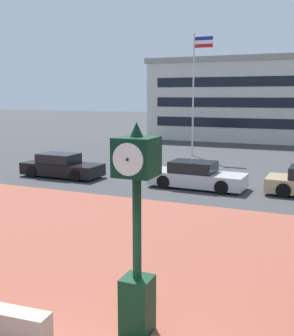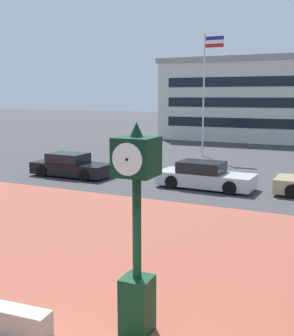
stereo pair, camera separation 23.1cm
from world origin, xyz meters
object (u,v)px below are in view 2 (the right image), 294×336
car_street_mid (71,166)px  flagpole_primary (205,87)px  car_street_distant (205,176)px  civic_building (286,99)px  street_clock (137,229)px

car_street_mid → flagpole_primary: bearing=159.4°
car_street_distant → civic_building: 25.93m
street_clock → car_street_distant: street_clock is taller
car_street_mid → civic_building: (7.83, 25.98, 3.45)m
flagpole_primary → civic_building: (3.66, 15.23, -0.96)m
car_street_distant → civic_building: bearing=-178.7°
car_street_mid → car_street_distant: bearing=92.7°
street_clock → civic_building: 38.37m
street_clock → car_street_distant: (-2.71, 12.54, -1.46)m
car_street_mid → street_clock: bearing=40.6°
street_clock → car_street_mid: (-10.30, 12.26, -1.46)m
street_clock → civic_building: (-2.48, 38.24, 1.99)m
car_street_mid → flagpole_primary: flagpole_primary is taller
car_street_mid → car_street_distant: (7.59, 0.28, 0.00)m
car_street_distant → street_clock: bearing=14.0°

